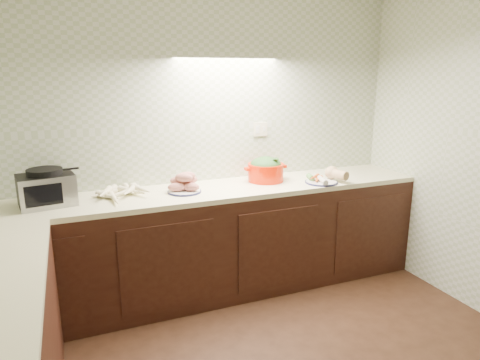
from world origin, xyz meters
name	(u,v)px	position (x,y,z in m)	size (l,w,h in m)	color
room	(317,114)	(0.00, 0.00, 1.63)	(3.60, 3.60, 2.60)	black
counter	(150,306)	(-0.68, 0.68, 0.45)	(3.60, 3.60, 0.90)	black
toaster_oven	(46,188)	(-1.22, 1.54, 1.02)	(0.41, 0.34, 0.26)	black
parsnip_pile	(124,193)	(-0.69, 1.53, 0.93)	(0.40, 0.42, 0.08)	beige
sweet_potato_plate	(184,184)	(-0.23, 1.50, 0.96)	(0.27, 0.26, 0.16)	#141642
onion_bowl	(179,184)	(-0.24, 1.62, 0.94)	(0.13, 0.13, 0.10)	black
dutch_oven	(266,169)	(0.51, 1.58, 1.00)	(0.38, 0.31, 0.21)	red
veg_plate	(326,176)	(0.98, 1.36, 0.95)	(0.33, 0.31, 0.13)	#141642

